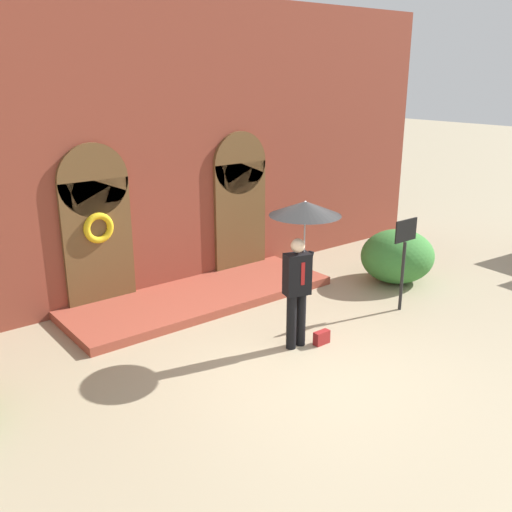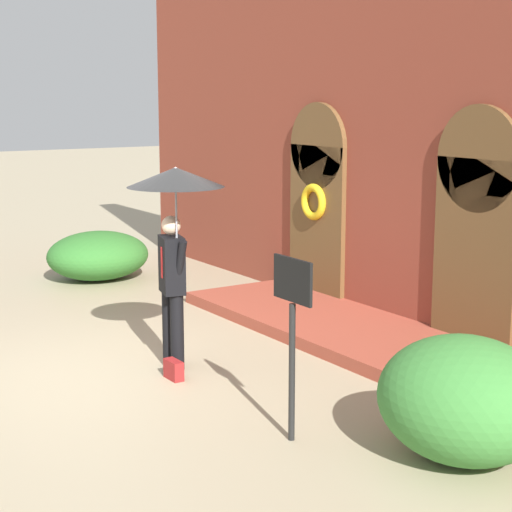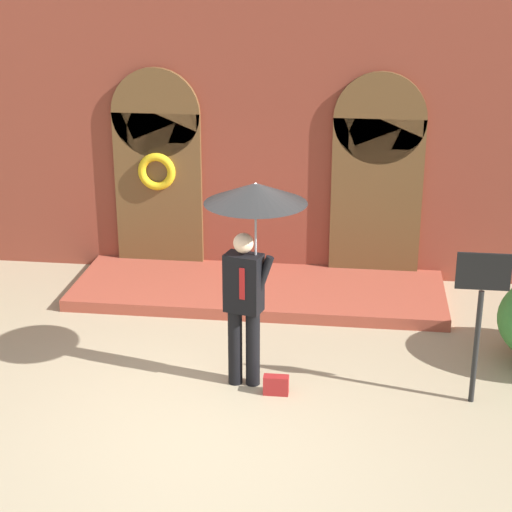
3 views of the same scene
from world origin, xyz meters
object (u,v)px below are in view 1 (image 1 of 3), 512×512
person_with_umbrella (303,230)px  sign_post (404,250)px  handbag (322,338)px  shrub_right (397,256)px

person_with_umbrella → sign_post: person_with_umbrella is taller
sign_post → handbag: bearing=-176.9°
handbag → shrub_right: shrub_right is taller
person_with_umbrella → sign_post: size_ratio=1.37×
person_with_umbrella → shrub_right: 3.94m
handbag → shrub_right: bearing=18.5°
person_with_umbrella → shrub_right: (3.57, 0.93, -1.36)m
person_with_umbrella → handbag: bearing=-34.9°
shrub_right → sign_post: bearing=-138.6°
handbag → sign_post: bearing=2.5°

